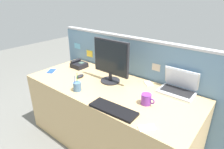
# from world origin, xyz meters

# --- Properties ---
(ground_plane) EXTENTS (10.00, 10.00, 0.00)m
(ground_plane) POSITION_xyz_m (0.00, 0.00, 0.00)
(ground_plane) COLOR slate
(desk) EXTENTS (1.90, 0.80, 0.73)m
(desk) POSITION_xyz_m (0.00, 0.00, 0.36)
(desk) COLOR tan
(desk) RESTS_ON ground_plane
(cubicle_divider) EXTENTS (2.26, 0.08, 1.17)m
(cubicle_divider) POSITION_xyz_m (-0.00, 0.44, 0.59)
(cubicle_divider) COLOR #6084A3
(cubicle_divider) RESTS_ON ground_plane
(desktop_monitor) EXTENTS (0.45, 0.21, 0.47)m
(desktop_monitor) POSITION_xyz_m (-0.07, 0.11, 0.97)
(desktop_monitor) COLOR #232328
(desktop_monitor) RESTS_ON desk
(laptop) EXTENTS (0.34, 0.24, 0.23)m
(laptop) POSITION_xyz_m (0.61, 0.34, 0.78)
(laptop) COLOR silver
(laptop) RESTS_ON desk
(desk_phone) EXTENTS (0.18, 0.17, 0.10)m
(desk_phone) POSITION_xyz_m (-0.66, 0.18, 0.76)
(desk_phone) COLOR black
(desk_phone) RESTS_ON desk
(keyboard_main) EXTENTS (0.43, 0.17, 0.02)m
(keyboard_main) POSITION_xyz_m (0.31, -0.32, 0.74)
(keyboard_main) COLOR black
(keyboard_main) RESTS_ON desk
(computer_mouse_right_hand) EXTENTS (0.06, 0.10, 0.03)m
(computer_mouse_right_hand) POSITION_xyz_m (-0.41, -0.03, 0.74)
(computer_mouse_right_hand) COLOR #232328
(computer_mouse_right_hand) RESTS_ON desk
(pen_cup) EXTENTS (0.08, 0.08, 0.18)m
(pen_cup) POSITION_xyz_m (-0.19, -0.27, 0.77)
(pen_cup) COLOR #4C7093
(pen_cup) RESTS_ON desk
(cell_phone_blue_case) EXTENTS (0.14, 0.15, 0.01)m
(cell_phone_blue_case) POSITION_xyz_m (-0.82, -0.14, 0.73)
(cell_phone_blue_case) COLOR blue
(cell_phone_blue_case) RESTS_ON desk
(cell_phone_silver_slab) EXTENTS (0.14, 0.14, 0.01)m
(cell_phone_silver_slab) POSITION_xyz_m (0.29, 0.31, 0.73)
(cell_phone_silver_slab) COLOR #B7BAC1
(cell_phone_silver_slab) RESTS_ON desk
(cell_phone_white_slab) EXTENTS (0.13, 0.13, 0.01)m
(cell_phone_white_slab) POSITION_xyz_m (0.64, -0.34, 0.73)
(cell_phone_white_slab) COLOR silver
(cell_phone_white_slab) RESTS_ON desk
(coffee_mug) EXTENTS (0.13, 0.09, 0.10)m
(coffee_mug) POSITION_xyz_m (0.47, -0.06, 0.78)
(coffee_mug) COLOR purple
(coffee_mug) RESTS_ON desk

